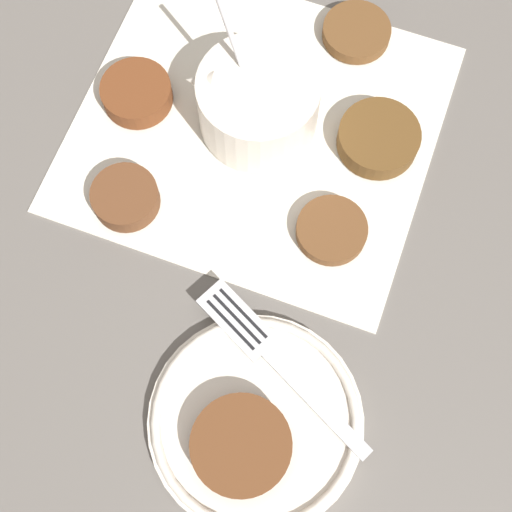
# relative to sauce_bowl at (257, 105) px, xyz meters

# --- Properties ---
(ground_plane) EXTENTS (4.00, 4.00, 0.00)m
(ground_plane) POSITION_rel_sauce_bowl_xyz_m (0.02, 0.01, -0.03)
(ground_plane) COLOR #605B56
(napkin) EXTENTS (0.38, 0.36, 0.00)m
(napkin) POSITION_rel_sauce_bowl_xyz_m (0.00, 0.00, -0.03)
(napkin) COLOR silver
(napkin) RESTS_ON ground_plane
(sauce_bowl) EXTENTS (0.12, 0.11, 0.12)m
(sauce_bowl) POSITION_rel_sauce_bowl_xyz_m (0.00, 0.00, 0.00)
(sauce_bowl) COLOR silver
(sauce_bowl) RESTS_ON napkin
(fritter_0) EXTENTS (0.06, 0.06, 0.01)m
(fritter_0) POSITION_rel_sauce_bowl_xyz_m (-0.08, 0.10, -0.02)
(fritter_0) COLOR brown
(fritter_0) RESTS_ON napkin
(fritter_1) EXTENTS (0.07, 0.07, 0.01)m
(fritter_1) POSITION_rel_sauce_bowl_xyz_m (-0.08, -0.11, -0.02)
(fritter_1) COLOR brown
(fritter_1) RESTS_ON napkin
(fritter_2) EXTENTS (0.07, 0.07, 0.02)m
(fritter_2) POSITION_rel_sauce_bowl_xyz_m (0.12, -0.00, -0.02)
(fritter_2) COLOR brown
(fritter_2) RESTS_ON napkin
(fritter_3) EXTENTS (0.06, 0.06, 0.02)m
(fritter_3) POSITION_rel_sauce_bowl_xyz_m (0.10, 0.10, -0.02)
(fritter_3) COLOR brown
(fritter_3) RESTS_ON napkin
(fritter_4) EXTENTS (0.07, 0.07, 0.02)m
(fritter_4) POSITION_rel_sauce_bowl_xyz_m (-0.11, 0.01, -0.02)
(fritter_4) COLOR brown
(fritter_4) RESTS_ON napkin
(serving_plate) EXTENTS (0.18, 0.18, 0.02)m
(serving_plate) POSITION_rel_sauce_bowl_xyz_m (-0.04, 0.27, -0.02)
(serving_plate) COLOR silver
(serving_plate) RESTS_ON ground_plane
(fritter_on_plate) EXTENTS (0.08, 0.08, 0.02)m
(fritter_on_plate) POSITION_rel_sauce_bowl_xyz_m (-0.04, 0.29, -0.01)
(fritter_on_plate) COLOR brown
(fritter_on_plate) RESTS_ON serving_plate
(fork) EXTENTS (0.16, 0.13, 0.00)m
(fork) POSITION_rel_sauce_bowl_xyz_m (-0.04, 0.22, -0.01)
(fork) COLOR silver
(fork) RESTS_ON serving_plate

